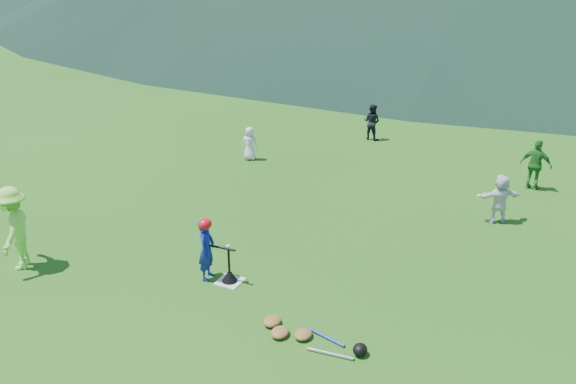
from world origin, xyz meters
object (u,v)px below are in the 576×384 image
at_px(batter_child, 207,250).
at_px(fielder_a, 250,144).
at_px(equipment_pile, 303,334).
at_px(fielder_b, 372,122).
at_px(adult_coach, 14,228).
at_px(batting_tee, 230,276).
at_px(home_plate, 230,281).
at_px(fielder_c, 536,165).
at_px(fielder_d, 500,199).

height_order(batter_child, fielder_a, batter_child).
distance_m(batter_child, equipment_pile, 2.59).
relative_size(fielder_a, fielder_b, 0.83).
bearing_deg(batter_child, fielder_b, -11.84).
distance_m(adult_coach, batting_tee, 4.23).
xyz_separation_m(home_plate, batter_child, (-0.44, -0.05, 0.59)).
relative_size(fielder_b, batting_tee, 1.79).
distance_m(batter_child, batting_tee, 0.65).
bearing_deg(home_plate, fielder_b, 92.99).
xyz_separation_m(fielder_a, equipment_pile, (5.09, -7.39, -0.44)).
distance_m(home_plate, equipment_pile, 2.15).
distance_m(fielder_c, fielder_d, 2.65).
relative_size(home_plate, fielder_a, 0.44).
relative_size(fielder_c, fielder_d, 1.16).
relative_size(fielder_a, fielder_c, 0.76).
bearing_deg(fielder_b, fielder_a, 62.45).
relative_size(batter_child, fielder_d, 1.04).
relative_size(home_plate, batting_tee, 0.66).
height_order(home_plate, fielder_d, fielder_d).
distance_m(fielder_a, fielder_d, 7.47).
distance_m(adult_coach, fielder_c, 12.38).
relative_size(adult_coach, fielder_b, 1.36).
bearing_deg(fielder_d, fielder_a, -44.76).
relative_size(home_plate, fielder_c, 0.34).
relative_size(home_plate, fielder_d, 0.39).
bearing_deg(fielder_c, fielder_a, 18.98).
relative_size(fielder_b, fielder_c, 0.91).
relative_size(batting_tee, equipment_pile, 0.38).
bearing_deg(batting_tee, home_plate, 0.00).
xyz_separation_m(adult_coach, batting_tee, (3.97, 1.28, -0.70)).
relative_size(fielder_a, equipment_pile, 0.56).
bearing_deg(fielder_d, batting_tee, 16.65).
relative_size(home_plate, fielder_b, 0.37).
xyz_separation_m(batter_child, batting_tee, (0.44, 0.05, -0.47)).
distance_m(batter_child, fielder_b, 10.16).
bearing_deg(batting_tee, fielder_d, 50.00).
height_order(home_plate, batting_tee, batting_tee).
bearing_deg(equipment_pile, fielder_c, 71.66).
bearing_deg(home_plate, equipment_pile, -26.62).
xyz_separation_m(adult_coach, fielder_a, (0.80, 7.70, -0.32)).
bearing_deg(fielder_a, fielder_c, 172.67).
bearing_deg(fielder_b, home_plate, 101.07).
bearing_deg(home_plate, adult_coach, -162.14).
distance_m(batter_child, fielder_d, 6.79).
xyz_separation_m(home_plate, fielder_b, (-0.53, 10.11, 0.60)).
bearing_deg(home_plate, fielder_c, 57.80).
height_order(home_plate, fielder_b, fielder_b).
bearing_deg(batting_tee, fielder_a, 116.26).
bearing_deg(batting_tee, equipment_pile, -26.62).
bearing_deg(fielder_c, batting_tee, 68.84).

